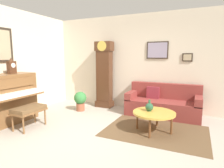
% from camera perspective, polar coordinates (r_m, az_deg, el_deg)
% --- Properties ---
extents(ground_plane, '(6.40, 6.00, 0.10)m').
position_cam_1_polar(ground_plane, '(3.95, -5.59, -15.96)').
color(ground_plane, '#B2A899').
extents(wall_left, '(0.13, 4.90, 2.80)m').
position_cam_1_polar(wall_left, '(5.41, -30.54, 5.45)').
color(wall_left, beige).
rests_on(wall_left, ground_plane).
extents(wall_back, '(5.30, 0.13, 2.80)m').
position_cam_1_polar(wall_back, '(5.80, 6.32, 6.59)').
color(wall_back, beige).
rests_on(wall_back, ground_plane).
extents(area_rug, '(2.10, 1.50, 0.01)m').
position_cam_1_polar(area_rug, '(4.23, 12.95, -13.69)').
color(area_rug, brown).
rests_on(area_rug, ground_plane).
extents(piano, '(0.87, 1.44, 1.17)m').
position_cam_1_polar(piano, '(5.05, -29.84, -4.01)').
color(piano, brown).
rests_on(piano, ground_plane).
extents(piano_bench, '(0.42, 0.70, 0.48)m').
position_cam_1_polar(piano_bench, '(4.56, -23.82, -7.23)').
color(piano_bench, brown).
rests_on(piano_bench, ground_plane).
extents(grandfather_clock, '(0.52, 0.34, 2.03)m').
position_cam_1_polar(grandfather_clock, '(5.85, -2.32, 2.35)').
color(grandfather_clock, '#4C2B19').
rests_on(grandfather_clock, ground_plane).
extents(couch, '(1.90, 0.80, 0.84)m').
position_cam_1_polar(couch, '(5.28, 15.16, -5.78)').
color(couch, maroon).
rests_on(couch, ground_plane).
extents(coffee_table, '(0.88, 0.88, 0.43)m').
position_cam_1_polar(coffee_table, '(4.08, 12.60, -8.65)').
color(coffee_table, gold).
rests_on(coffee_table, ground_plane).
extents(mantel_clock, '(0.13, 0.18, 0.38)m').
position_cam_1_polar(mantel_clock, '(5.11, -28.10, 4.70)').
color(mantel_clock, '#4C2B19').
rests_on(mantel_clock, piano).
extents(green_jug, '(0.17, 0.17, 0.24)m').
position_cam_1_polar(green_jug, '(4.10, 11.22, -6.82)').
color(green_jug, '#234C33').
rests_on(green_jug, coffee_table).
extents(potted_plant, '(0.36, 0.36, 0.56)m').
position_cam_1_polar(potted_plant, '(5.58, -9.58, -4.74)').
color(potted_plant, '#935138').
rests_on(potted_plant, ground_plane).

